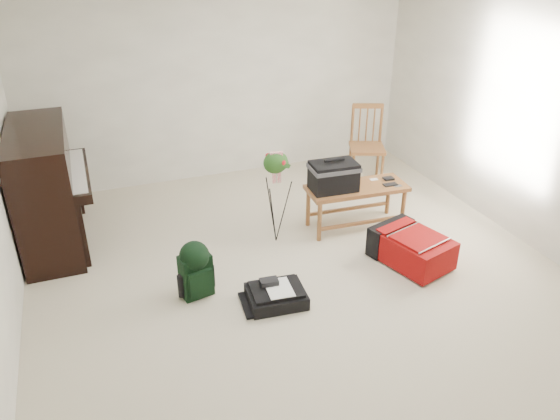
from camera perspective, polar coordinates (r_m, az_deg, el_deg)
name	(u,v)px	position (r m, az deg, el deg)	size (l,w,h in m)	color
floor	(303,280)	(5.27, 2.43, -7.33)	(5.00, 5.50, 0.01)	beige
ceiling	(310,3)	(4.36, 3.12, 20.76)	(5.00, 5.50, 0.01)	white
wall_back	(221,82)	(7.16, -6.14, 13.13)	(5.00, 0.04, 2.50)	white
wall_right	(537,126)	(6.06, 25.28, 7.99)	(0.04, 5.50, 2.50)	white
piano	(48,191)	(6.08, -23.12, 1.84)	(0.71, 1.50, 1.25)	black
bench	(341,180)	(5.88, 6.43, 3.13)	(1.12, 0.50, 0.85)	olive
dining_chair	(366,145)	(7.20, 8.95, 6.68)	(0.56, 0.56, 1.00)	olive
red_suitcase	(409,245)	(5.63, 13.28, -3.61)	(0.70, 0.88, 0.32)	#A10E06
black_duffel	(276,295)	(4.94, -0.41, -8.86)	(0.54, 0.45, 0.21)	black
green_backpack	(195,267)	(4.96, -8.84, -5.89)	(0.31, 0.28, 0.55)	black
flower_stand	(276,198)	(5.65, -0.44, 1.30)	(0.39, 0.39, 1.05)	black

